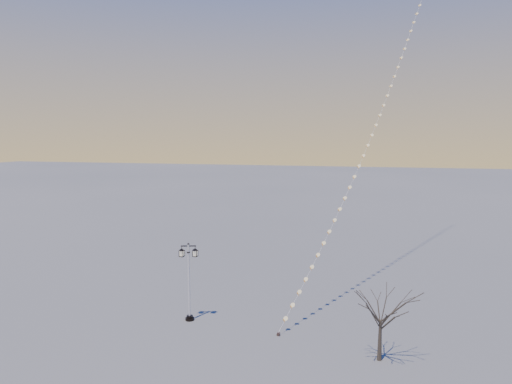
% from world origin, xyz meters
% --- Properties ---
extents(ground, '(300.00, 300.00, 0.00)m').
position_xyz_m(ground, '(0.00, 0.00, 0.00)').
color(ground, slate).
rests_on(ground, ground).
extents(street_lamp, '(1.14, 0.63, 4.63)m').
position_xyz_m(street_lamp, '(-3.45, 1.76, 2.56)').
color(street_lamp, black).
rests_on(street_lamp, ground).
extents(bare_tree, '(2.21, 2.21, 3.66)m').
position_xyz_m(bare_tree, '(7.32, -0.40, 2.54)').
color(bare_tree, '#342D24').
rests_on(bare_tree, ground).
extents(kite_train, '(10.47, 26.92, 28.87)m').
position_xyz_m(kite_train, '(6.97, 14.19, 14.31)').
color(kite_train, '#362620').
rests_on(kite_train, ground).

